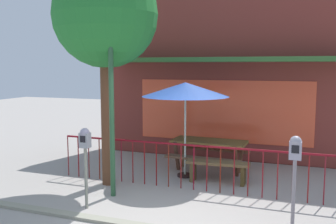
# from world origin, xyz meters

# --- Properties ---
(ground) EXTENTS (40.00, 40.00, 0.00)m
(ground) POSITION_xyz_m (0.00, 0.00, 0.00)
(ground) COLOR #9F9790
(pub_storefront) EXTENTS (7.35, 1.46, 4.63)m
(pub_storefront) POSITION_xyz_m (0.00, 4.72, 2.32)
(pub_storefront) COLOR #3B150E
(pub_storefront) RESTS_ON ground
(patio_fence_front) EXTENTS (6.20, 0.04, 0.97)m
(patio_fence_front) POSITION_xyz_m (0.00, 1.70, 0.66)
(patio_fence_front) COLOR maroon
(patio_fence_front) RESTS_ON ground
(picnic_table_left) EXTENTS (1.85, 1.43, 0.79)m
(picnic_table_left) POSITION_xyz_m (-0.05, 3.19, 0.61)
(picnic_table_left) COLOR brown
(picnic_table_left) RESTS_ON ground
(patio_umbrella) EXTENTS (2.01, 2.01, 2.21)m
(patio_umbrella) POSITION_xyz_m (-0.47, 2.57, 2.04)
(patio_umbrella) COLOR black
(patio_umbrella) RESTS_ON ground
(patio_bench) EXTENTS (1.42, 0.41, 0.48)m
(patio_bench) POSITION_xyz_m (0.37, 2.35, 0.35)
(patio_bench) COLOR brown
(patio_bench) RESTS_ON ground
(parking_meter_near) EXTENTS (0.18, 0.17, 1.49)m
(parking_meter_near) POSITION_xyz_m (-1.55, 0.04, 1.15)
(parking_meter_near) COLOR gray
(parking_meter_near) RESTS_ON ground
(parking_meter_far) EXTENTS (0.18, 0.17, 1.56)m
(parking_meter_far) POSITION_xyz_m (2.02, 0.12, 1.20)
(parking_meter_far) COLOR slate
(parking_meter_far) RESTS_ON ground
(street_tree) EXTENTS (2.22, 2.22, 4.75)m
(street_tree) POSITION_xyz_m (-1.88, 1.45, 3.60)
(street_tree) COLOR brown
(street_tree) RESTS_ON ground
(street_lamp) EXTENTS (0.28, 0.28, 3.49)m
(street_lamp) POSITION_xyz_m (-1.42, 0.80, 2.32)
(street_lamp) COLOR #265030
(street_lamp) RESTS_ON ground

